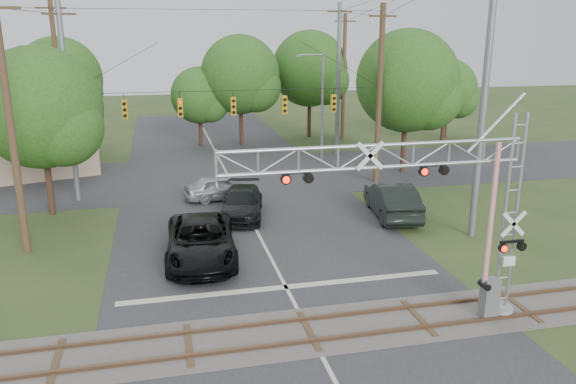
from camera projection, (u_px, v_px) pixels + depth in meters
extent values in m
plane|color=#2B401D|center=(326.00, 365.00, 17.01)|extent=(160.00, 160.00, 0.00)
cube|color=#29292C|center=(265.00, 247.00, 26.38)|extent=(14.00, 90.00, 0.02)
cube|color=#29292C|center=(228.00, 176.00, 39.50)|extent=(90.00, 12.00, 0.02)
cube|color=#49453F|center=(309.00, 331.00, 18.88)|extent=(90.00, 3.20, 0.05)
cube|color=brown|center=(315.00, 341.00, 18.19)|extent=(90.00, 0.12, 0.14)
cube|color=brown|center=(304.00, 319.00, 19.54)|extent=(90.00, 0.12, 0.14)
cylinder|color=gray|center=(499.00, 310.00, 20.08)|extent=(0.90, 0.90, 0.30)
cube|color=silver|center=(509.00, 261.00, 19.24)|extent=(0.45, 0.03, 0.35)
cube|color=slate|center=(489.00, 299.00, 19.60)|extent=(0.55, 0.45, 1.50)
cube|color=red|center=(492.00, 216.00, 18.71)|extent=(0.14, 0.09, 5.01)
cylinder|color=slate|center=(68.00, 104.00, 32.13)|extent=(0.32, 0.32, 11.50)
cylinder|color=#4A2D22|center=(379.00, 96.00, 36.24)|extent=(0.36, 0.36, 11.50)
cylinder|color=black|center=(233.00, 91.00, 34.02)|extent=(19.00, 0.03, 0.03)
cube|color=#CB930E|center=(125.00, 109.00, 32.90)|extent=(0.30, 0.30, 1.10)
cube|color=#CB930E|center=(180.00, 108.00, 33.59)|extent=(0.30, 0.30, 1.10)
cube|color=#CB930E|center=(233.00, 106.00, 34.29)|extent=(0.30, 0.30, 1.10)
cube|color=#CB930E|center=(284.00, 105.00, 34.98)|extent=(0.30, 0.30, 1.10)
cube|color=#CB930E|center=(333.00, 103.00, 35.67)|extent=(0.30, 0.30, 1.10)
imported|color=black|center=(201.00, 241.00, 24.68)|extent=(3.36, 6.60, 1.79)
imported|color=black|center=(242.00, 203.00, 30.60)|extent=(3.16, 5.61, 1.54)
imported|color=#97999E|center=(221.00, 187.00, 33.77)|extent=(4.60, 2.43, 1.49)
imported|color=black|center=(392.00, 200.00, 30.56)|extent=(2.82, 5.94, 1.88)
cylinder|color=slate|center=(322.00, 108.00, 42.87)|extent=(0.18, 0.18, 8.31)
cylinder|color=slate|center=(311.00, 55.00, 41.58)|extent=(1.85, 0.11, 0.11)
cube|color=slate|center=(299.00, 56.00, 41.40)|extent=(0.55, 0.23, 0.14)
cylinder|color=#4A2D22|center=(59.00, 86.00, 39.95)|extent=(0.34, 0.34, 12.04)
cube|color=#4A2D22|center=(51.00, 8.00, 38.50)|extent=(2.00, 0.12, 0.12)
cylinder|color=slate|center=(338.00, 81.00, 44.92)|extent=(0.34, 0.34, 11.98)
cube|color=#4A2D22|center=(340.00, 11.00, 43.47)|extent=(2.00, 0.12, 0.12)
cylinder|color=#4A2D22|center=(11.00, 129.00, 24.29)|extent=(0.34, 0.34, 11.40)
cylinder|color=slate|center=(484.00, 98.00, 25.98)|extent=(0.34, 0.34, 13.60)
cylinder|color=#4A2D22|center=(344.00, 78.00, 51.16)|extent=(0.34, 0.34, 11.38)
cube|color=#4A2D22|center=(345.00, 21.00, 49.79)|extent=(2.00, 0.12, 0.12)
cylinder|color=#392319|center=(65.00, 127.00, 46.35)|extent=(0.36, 0.36, 4.35)
sphere|color=#224E16|center=(60.00, 79.00, 45.27)|extent=(6.72, 6.72, 6.72)
cylinder|color=#392319|center=(49.00, 177.00, 30.61)|extent=(0.36, 0.36, 4.19)
sphere|color=#224E16|center=(40.00, 108.00, 29.57)|extent=(6.47, 6.47, 6.47)
cylinder|color=#392319|center=(201.00, 128.00, 49.42)|extent=(0.36, 0.36, 3.17)
sphere|color=#224E16|center=(199.00, 95.00, 48.63)|extent=(4.91, 4.91, 4.91)
cylinder|color=#392319|center=(241.00, 121.00, 49.63)|extent=(0.36, 0.36, 4.41)
sphere|color=#224E16|center=(240.00, 74.00, 48.53)|extent=(6.82, 6.82, 6.82)
cylinder|color=#392319|center=(309.00, 113.00, 53.62)|extent=(0.36, 0.36, 4.58)
sphere|color=#224E16|center=(310.00, 69.00, 52.48)|extent=(7.08, 7.08, 7.08)
cylinder|color=#392319|center=(404.00, 141.00, 39.96)|extent=(0.36, 0.36, 4.61)
sphere|color=#224E16|center=(407.00, 81.00, 38.82)|extent=(7.12, 7.12, 7.12)
cylinder|color=#392319|center=(443.00, 125.00, 50.34)|extent=(0.36, 0.36, 3.49)
sphere|color=#224E16|center=(446.00, 89.00, 49.47)|extent=(5.39, 5.39, 5.39)
cylinder|color=#392319|center=(446.00, 121.00, 53.43)|extent=(0.36, 0.36, 3.11)
sphere|color=#224E16|center=(448.00, 91.00, 52.66)|extent=(4.81, 4.81, 4.81)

